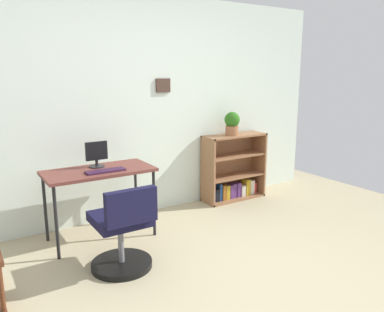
% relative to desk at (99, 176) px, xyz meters
% --- Properties ---
extents(ground_plane, '(6.24, 6.24, 0.00)m').
position_rel_desk_xyz_m(ground_plane, '(0.62, -1.66, -0.65)').
color(ground_plane, tan).
extents(wall_back, '(5.20, 0.12, 2.48)m').
position_rel_desk_xyz_m(wall_back, '(0.62, 0.49, 0.59)').
color(wall_back, silver).
rests_on(wall_back, ground_plane).
extents(desk, '(1.04, 0.52, 0.71)m').
position_rel_desk_xyz_m(desk, '(0.00, 0.00, 0.00)').
color(desk, brown).
rests_on(desk, ground_plane).
extents(monitor, '(0.22, 0.15, 0.26)m').
position_rel_desk_xyz_m(monitor, '(0.02, 0.11, 0.19)').
color(monitor, '#262628').
rests_on(monitor, desk).
extents(keyboard, '(0.37, 0.12, 0.02)m').
position_rel_desk_xyz_m(keyboard, '(0.03, -0.12, 0.07)').
color(keyboard, '#351A35').
rests_on(keyboard, desk).
extents(office_chair, '(0.52, 0.55, 0.76)m').
position_rel_desk_xyz_m(office_chair, '(-0.06, -0.71, -0.32)').
color(office_chair, black).
rests_on(office_chair, ground_plane).
extents(bookshelf_low, '(0.85, 0.30, 0.86)m').
position_rel_desk_xyz_m(bookshelf_low, '(1.89, 0.29, -0.28)').
color(bookshelf_low, '#936240').
rests_on(bookshelf_low, ground_plane).
extents(potted_plant_on_shelf, '(0.19, 0.19, 0.29)m').
position_rel_desk_xyz_m(potted_plant_on_shelf, '(1.83, 0.24, 0.36)').
color(potted_plant_on_shelf, '#9E6642').
rests_on(potted_plant_on_shelf, bookshelf_low).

